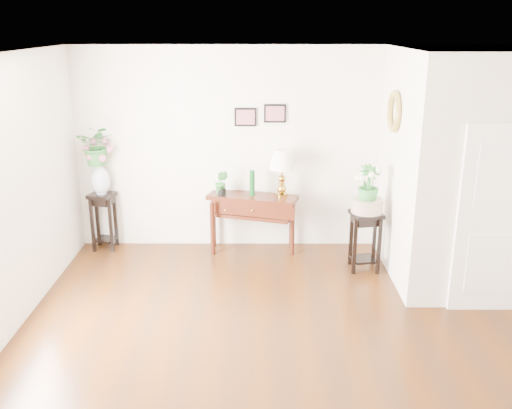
{
  "coord_description": "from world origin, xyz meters",
  "views": [
    {
      "loc": [
        -0.48,
        -4.99,
        3.08
      ],
      "look_at": [
        -0.5,
        1.3,
        1.06
      ],
      "focal_mm": 40.0,
      "sensor_mm": 36.0,
      "label": 1
    }
  ],
  "objects_px": {
    "console_table": "(252,223)",
    "plant_stand_b": "(365,241)",
    "table_lamp": "(282,171)",
    "plant_stand_a": "(104,221)"
  },
  "relations": [
    {
      "from": "table_lamp",
      "to": "plant_stand_b",
      "type": "height_order",
      "value": "table_lamp"
    },
    {
      "from": "plant_stand_b",
      "to": "table_lamp",
      "type": "bearing_deg",
      "value": 149.51
    },
    {
      "from": "plant_stand_a",
      "to": "plant_stand_b",
      "type": "bearing_deg",
      "value": -11.24
    },
    {
      "from": "console_table",
      "to": "plant_stand_a",
      "type": "xyz_separation_m",
      "value": [
        -2.09,
        0.08,
        -0.0
      ]
    },
    {
      "from": "table_lamp",
      "to": "plant_stand_a",
      "type": "height_order",
      "value": "table_lamp"
    },
    {
      "from": "console_table",
      "to": "table_lamp",
      "type": "distance_m",
      "value": 0.86
    },
    {
      "from": "console_table",
      "to": "table_lamp",
      "type": "xyz_separation_m",
      "value": [
        0.4,
        0.0,
        0.76
      ]
    },
    {
      "from": "console_table",
      "to": "plant_stand_b",
      "type": "distance_m",
      "value": 1.58
    },
    {
      "from": "console_table",
      "to": "plant_stand_b",
      "type": "height_order",
      "value": "console_table"
    },
    {
      "from": "table_lamp",
      "to": "plant_stand_a",
      "type": "distance_m",
      "value": 2.61
    }
  ]
}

